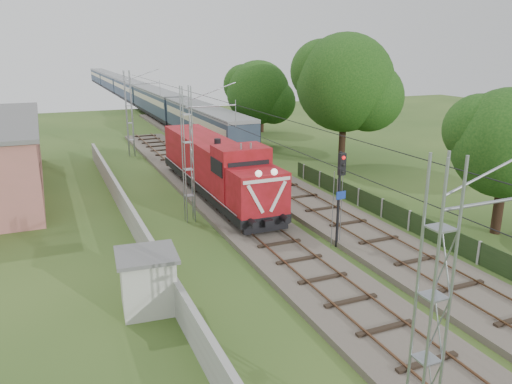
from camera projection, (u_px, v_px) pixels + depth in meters
name	position (u px, v px, depth m)	size (l,w,h in m)	color
ground	(341.00, 301.00, 20.56)	(140.00, 140.00, 0.00)	#2C491B
track_main	(270.00, 239.00, 26.68)	(4.20, 70.00, 0.45)	#6B6054
track_side	(259.00, 175.00, 40.04)	(4.20, 80.00, 0.45)	#6B6054
catenary	(189.00, 155.00, 28.89)	(3.31, 70.00, 8.00)	gray
boundary_wall	(131.00, 217.00, 28.47)	(0.25, 40.00, 1.50)	#9E9E99
fence	(441.00, 235.00, 26.06)	(0.12, 32.00, 1.20)	black
locomotive	(216.00, 166.00, 33.98)	(3.02, 17.24, 4.38)	black
coach_rake	(130.00, 89.00, 91.70)	(3.01, 112.44, 3.48)	black
signal_post	(340.00, 183.00, 25.08)	(0.56, 0.44, 5.09)	black
relay_hut	(148.00, 281.00, 19.65)	(2.51, 2.51, 2.40)	beige
tree_a	(509.00, 145.00, 26.69)	(6.24, 5.94, 8.09)	#341E15
tree_b	(346.00, 84.00, 42.20)	(8.71, 8.30, 11.29)	#341E15
tree_c	(259.00, 93.00, 51.03)	(6.79, 6.46, 8.80)	#341E15
tree_d	(262.00, 92.00, 59.90)	(5.99, 5.70, 7.76)	#341E15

